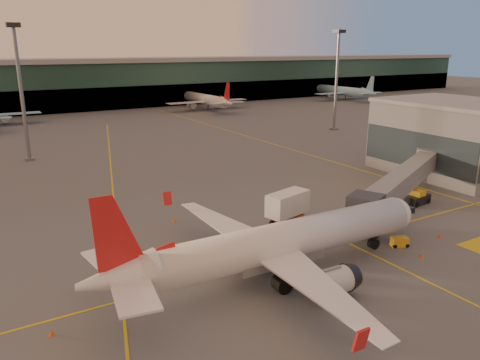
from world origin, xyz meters
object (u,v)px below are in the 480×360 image
main_airplane (276,245)px  pushback_tug (417,198)px  catering_truck (288,207)px  gpu_cart (399,242)px

main_airplane → pushback_tug: (29.96, 7.89, -2.69)m
catering_truck → pushback_tug: catering_truck is taller
catering_truck → gpu_cart: (7.04, -11.22, -1.98)m
pushback_tug → catering_truck: bearing=167.7°
pushback_tug → main_airplane: bearing=-171.0°
catering_truck → gpu_cart: catering_truck is taller
main_airplane → pushback_tug: 31.09m
main_airplane → catering_truck: 13.76m
main_airplane → catering_truck: bearing=49.5°
main_airplane → pushback_tug: bearing=15.9°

